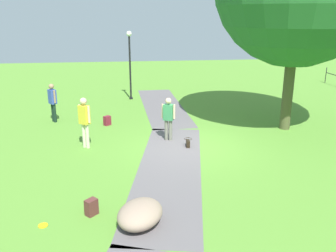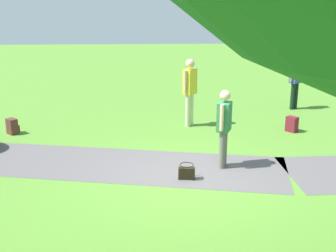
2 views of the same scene
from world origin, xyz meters
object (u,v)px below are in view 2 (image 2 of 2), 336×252
object	(u,v)px
woman_with_handbag	(224,124)
passerby_on_path	(190,87)
man_near_boulder	(296,78)
frisbee_on_grass	(11,122)
backpack_by_boulder	(12,127)
handbag_on_grass	(187,172)
spare_backpack_on_lawn	(292,124)

from	to	relation	value
woman_with_handbag	passerby_on_path	size ratio (longest dim) A/B	0.89
man_near_boulder	frisbee_on_grass	size ratio (longest dim) A/B	7.70
frisbee_on_grass	man_near_boulder	bearing A→B (deg)	-172.32
passerby_on_path	backpack_by_boulder	world-z (taller)	passerby_on_path
handbag_on_grass	backpack_by_boulder	xyz separation A→B (m)	(4.22, -3.11, 0.05)
man_near_boulder	woman_with_handbag	bearing A→B (deg)	57.32
passerby_on_path	handbag_on_grass	distance (m)	3.76
handbag_on_grass	backpack_by_boulder	size ratio (longest dim) A/B	0.82
spare_backpack_on_lawn	passerby_on_path	bearing A→B (deg)	-13.85
man_near_boulder	handbag_on_grass	size ratio (longest dim) A/B	5.17
passerby_on_path	man_near_boulder	bearing A→B (deg)	-153.92
woman_with_handbag	man_near_boulder	xyz separation A→B (m)	(-3.01, -4.69, 0.05)
woman_with_handbag	handbag_on_grass	size ratio (longest dim) A/B	4.96
man_near_boulder	spare_backpack_on_lawn	world-z (taller)	man_near_boulder
handbag_on_grass	backpack_by_boulder	bearing A→B (deg)	-36.36
man_near_boulder	backpack_by_boulder	distance (m)	8.37
woman_with_handbag	backpack_by_boulder	xyz separation A→B (m)	(5.03, -2.50, -0.75)
passerby_on_path	spare_backpack_on_lawn	size ratio (longest dim) A/B	4.56
handbag_on_grass	woman_with_handbag	bearing A→B (deg)	-142.94
woman_with_handbag	backpack_by_boulder	distance (m)	5.66
backpack_by_boulder	spare_backpack_on_lawn	distance (m)	7.25
passerby_on_path	handbag_on_grass	bearing A→B (deg)	83.90
handbag_on_grass	spare_backpack_on_lawn	world-z (taller)	spare_backpack_on_lawn
backpack_by_boulder	spare_backpack_on_lawn	size ratio (longest dim) A/B	1.00
spare_backpack_on_lawn	woman_with_handbag	bearing A→B (deg)	46.82
woman_with_handbag	handbag_on_grass	distance (m)	1.29
woman_with_handbag	handbag_on_grass	world-z (taller)	woman_with_handbag
man_near_boulder	frisbee_on_grass	distance (m)	8.52
woman_with_handbag	passerby_on_path	xyz separation A→B (m)	(0.42, -3.01, 0.13)
man_near_boulder	handbag_on_grass	world-z (taller)	man_near_boulder
man_near_boulder	handbag_on_grass	xyz separation A→B (m)	(3.81, 5.30, -0.85)
man_near_boulder	passerby_on_path	distance (m)	3.82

